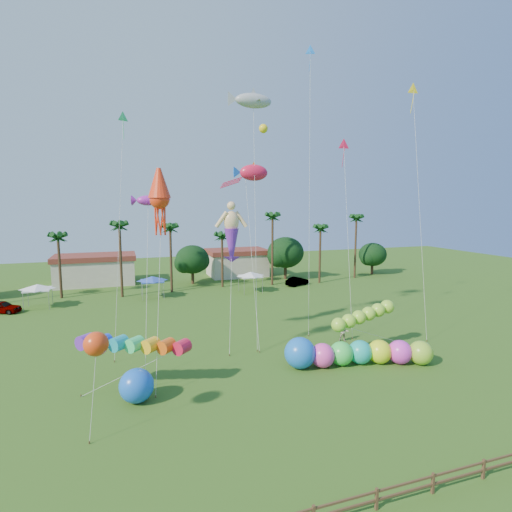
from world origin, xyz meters
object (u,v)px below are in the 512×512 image
object	(u,v)px
spectator_b	(344,332)
blue_ball	(137,386)
car_b	(297,281)
car_a	(1,307)
caterpillar_inflatable	(353,353)

from	to	relation	value
spectator_b	blue_ball	size ratio (longest dim) A/B	0.81
car_b	blue_ball	distance (m)	40.48
car_a	caterpillar_inflatable	bearing A→B (deg)	-109.81
car_a	spectator_b	world-z (taller)	spectator_b
car_b	blue_ball	world-z (taller)	blue_ball
car_b	spectator_b	size ratio (longest dim) A/B	2.28
car_a	blue_ball	xyz separation A→B (m)	(14.46, -27.77, 0.39)
spectator_b	blue_ball	world-z (taller)	blue_ball
car_b	caterpillar_inflatable	size ratio (longest dim) A/B	0.34
caterpillar_inflatable	blue_ball	xyz separation A→B (m)	(-16.83, -0.61, 0.09)
car_a	car_b	xyz separation A→B (m)	(40.39, 3.32, -0.06)
car_a	blue_ball	size ratio (longest dim) A/B	1.93
car_a	car_b	bearing A→B (deg)	-64.17
car_a	caterpillar_inflatable	size ratio (longest dim) A/B	0.36
blue_ball	car_a	bearing A→B (deg)	117.51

